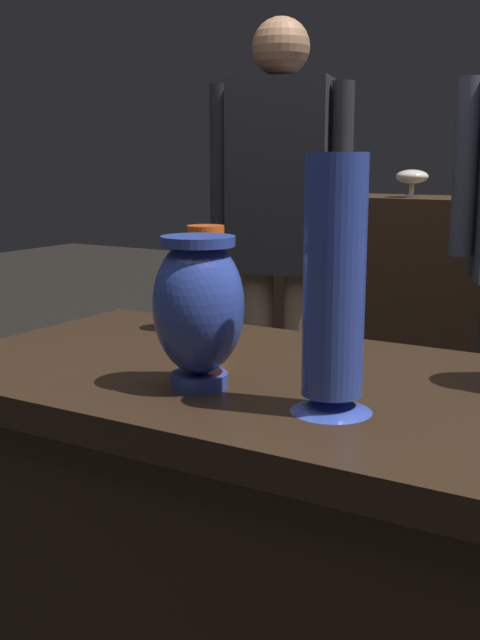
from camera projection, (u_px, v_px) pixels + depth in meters
The scene contains 6 objects.
display_plinth at pixel (276, 592), 1.38m from camera, with size 1.20×0.64×0.80m.
vase_centerpiece at pixel (199, 306), 1.21m from camera, with size 0.14×0.14×0.24m.
vase_left_accent at pixel (206, 280), 1.62m from camera, with size 0.08×0.08×0.22m.
vase_right_accent at pixel (334, 293), 1.08m from camera, with size 0.12×0.12×0.36m.
shelf_vase_left at pixel (412, 177), 3.31m from camera, with size 0.14×0.14×0.12m.
visitor_near_left at pixel (279, 227), 2.58m from camera, with size 0.46×0.26×1.58m.
Camera 1 is at (0.60, -1.11, 1.15)m, focal length 44.29 mm.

